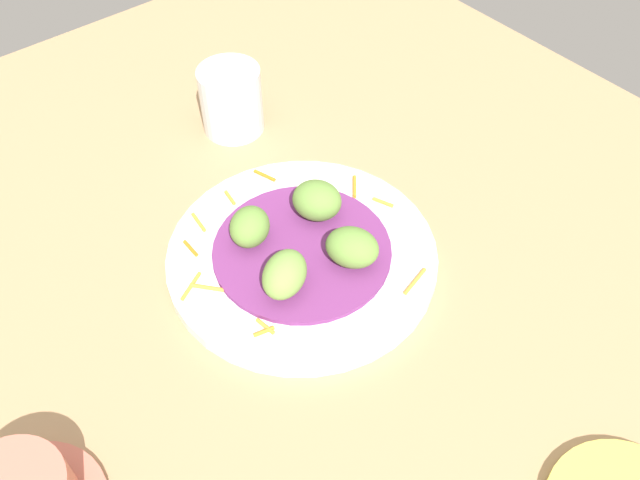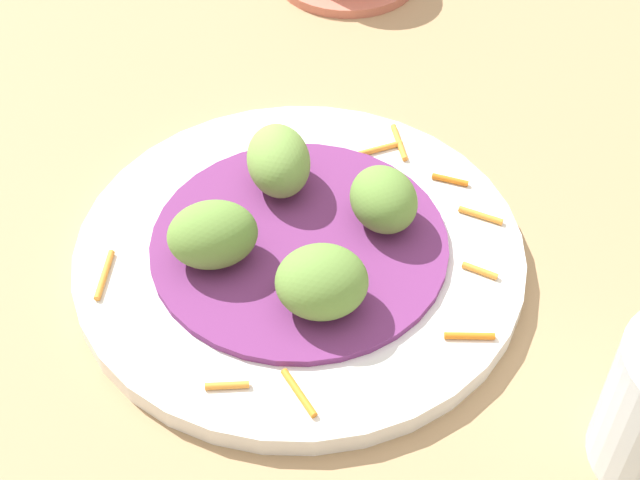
{
  "view_description": "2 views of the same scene",
  "coord_description": "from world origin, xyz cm",
  "px_view_note": "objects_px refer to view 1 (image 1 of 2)",
  "views": [
    {
      "loc": [
        -37.76,
        24.32,
        56.78
      ],
      "look_at": [
        -2.68,
        -4.55,
        5.49
      ],
      "focal_mm": 38.27,
      "sensor_mm": 36.0,
      "label": 1
    },
    {
      "loc": [
        12.53,
        -40.54,
        45.51
      ],
      "look_at": [
        0.6,
        -4.97,
        6.3
      ],
      "focal_mm": 52.41,
      "sensor_mm": 36.0,
      "label": 2
    }
  ],
  "objects_px": {
    "guac_scoop_left": "(252,225)",
    "main_plate": "(302,256)",
    "water_glass": "(231,100)",
    "guac_scoop_right": "(352,247)",
    "guac_scoop_back": "(317,200)",
    "guac_scoop_center": "(285,274)"
  },
  "relations": [
    {
      "from": "main_plate",
      "to": "guac_scoop_right",
      "type": "distance_m",
      "value": 0.06
    },
    {
      "from": "guac_scoop_left",
      "to": "main_plate",
      "type": "bearing_deg",
      "value": -146.34
    },
    {
      "from": "guac_scoop_right",
      "to": "guac_scoop_back",
      "type": "distance_m",
      "value": 0.07
    },
    {
      "from": "guac_scoop_center",
      "to": "guac_scoop_right",
      "type": "relative_size",
      "value": 1.02
    },
    {
      "from": "guac_scoop_left",
      "to": "guac_scoop_center",
      "type": "distance_m",
      "value": 0.07
    },
    {
      "from": "guac_scoop_center",
      "to": "guac_scoop_right",
      "type": "bearing_deg",
      "value": -101.34
    },
    {
      "from": "water_glass",
      "to": "guac_scoop_left",
      "type": "bearing_deg",
      "value": 151.35
    },
    {
      "from": "main_plate",
      "to": "water_glass",
      "type": "bearing_deg",
      "value": -17.28
    },
    {
      "from": "guac_scoop_left",
      "to": "guac_scoop_back",
      "type": "bearing_deg",
      "value": -101.34
    },
    {
      "from": "guac_scoop_right",
      "to": "water_glass",
      "type": "height_order",
      "value": "water_glass"
    },
    {
      "from": "guac_scoop_left",
      "to": "guac_scoop_right",
      "type": "height_order",
      "value": "guac_scoop_right"
    },
    {
      "from": "guac_scoop_center",
      "to": "guac_scoop_back",
      "type": "relative_size",
      "value": 1.04
    },
    {
      "from": "water_glass",
      "to": "guac_scoop_back",
      "type": "bearing_deg",
      "value": 172.34
    },
    {
      "from": "main_plate",
      "to": "guac_scoop_right",
      "type": "xyz_separation_m",
      "value": [
        -0.04,
        -0.03,
        0.03
      ]
    },
    {
      "from": "main_plate",
      "to": "guac_scoop_center",
      "type": "bearing_deg",
      "value": 123.66
    },
    {
      "from": "guac_scoop_back",
      "to": "guac_scoop_right",
      "type": "bearing_deg",
      "value": 168.66
    },
    {
      "from": "guac_scoop_right",
      "to": "guac_scoop_back",
      "type": "height_order",
      "value": "same"
    },
    {
      "from": "guac_scoop_right",
      "to": "main_plate",
      "type": "bearing_deg",
      "value": 33.66
    },
    {
      "from": "guac_scoop_left",
      "to": "water_glass",
      "type": "bearing_deg",
      "value": -28.65
    },
    {
      "from": "guac_scoop_left",
      "to": "guac_scoop_right",
      "type": "bearing_deg",
      "value": -146.34
    },
    {
      "from": "main_plate",
      "to": "water_glass",
      "type": "height_order",
      "value": "water_glass"
    },
    {
      "from": "water_glass",
      "to": "main_plate",
      "type": "bearing_deg",
      "value": 162.72
    }
  ]
}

